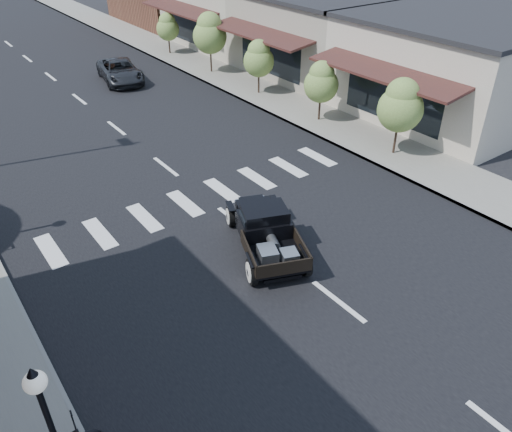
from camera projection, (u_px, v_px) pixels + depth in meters
ground at (271, 249)px, 15.65m from camera, size 120.00×120.00×0.00m
road at (93, 110)px, 25.79m from camera, size 14.00×80.00×0.02m
road_markings at (134, 143)px, 22.41m from camera, size 12.00×60.00×0.06m
sidewalk_right at (229, 79)px, 30.00m from camera, size 3.00×80.00×0.15m
storefront_near at (461, 66)px, 24.63m from camera, size 10.00×9.00×4.50m
storefront_mid at (334, 33)px, 30.72m from camera, size 10.00×9.00×4.50m
storefront_far at (249, 10)px, 36.81m from camera, size 10.00×9.00×4.50m
small_tree_a at (399, 118)px, 20.37m from camera, size 1.85×1.85×3.09m
small_tree_b at (321, 92)px, 23.62m from camera, size 1.64×1.64×2.73m
small_tree_c at (259, 68)px, 26.94m from camera, size 1.65×1.65×2.75m
small_tree_d at (210, 43)px, 30.09m from camera, size 2.03×2.03×3.38m
small_tree_e at (168, 34)px, 33.99m from camera, size 1.53×1.53×2.55m
hotrod_pickup at (266, 230)px, 15.25m from camera, size 3.36×4.60×1.45m
second_car at (120, 71)px, 29.41m from camera, size 2.82×4.76×1.24m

